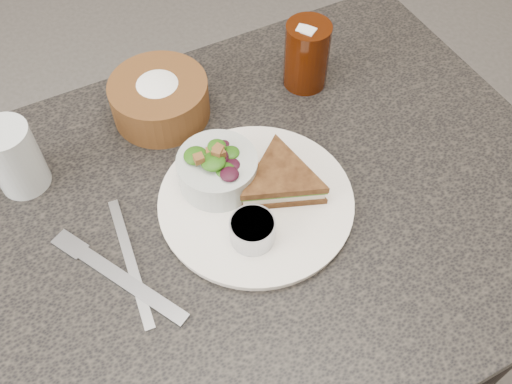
{
  "coord_description": "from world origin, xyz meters",
  "views": [
    {
      "loc": [
        -0.18,
        -0.42,
        1.43
      ],
      "look_at": [
        0.03,
        -0.0,
        0.78
      ],
      "focal_mm": 40.0,
      "sensor_mm": 36.0,
      "label": 1
    }
  ],
  "objects": [
    {
      "name": "orange_wedge",
      "position": [
        0.04,
        0.05,
        0.78
      ],
      "size": [
        0.09,
        0.09,
        0.03
      ],
      "primitive_type": "cone",
      "rotation": [
        0.0,
        0.0,
        0.45
      ],
      "color": "#FA5806",
      "rests_on": "dinner_plate"
    },
    {
      "name": "salad_bowl",
      "position": [
        -0.0,
        0.05,
        0.8
      ],
      "size": [
        0.12,
        0.12,
        0.07
      ],
      "primitive_type": null,
      "rotation": [
        0.0,
        0.0,
        -0.04
      ],
      "color": "#A9B2AE",
      "rests_on": "dinner_plate"
    },
    {
      "name": "bread_basket",
      "position": [
        -0.02,
        0.23,
        0.79
      ],
      "size": [
        0.18,
        0.18,
        0.09
      ],
      "primitive_type": null,
      "rotation": [
        0.0,
        0.0,
        -0.16
      ],
      "color": "brown",
      "rests_on": "dining_table"
    },
    {
      "name": "cola_glass",
      "position": [
        0.22,
        0.19,
        0.81
      ],
      "size": [
        0.09,
        0.09,
        0.13
      ],
      "primitive_type": null,
      "rotation": [
        0.0,
        0.0,
        -0.28
      ],
      "color": "black",
      "rests_on": "dining_table"
    },
    {
      "name": "floor",
      "position": [
        0.0,
        0.0,
        0.0
      ],
      "size": [
        6.0,
        6.0,
        0.0
      ],
      "primitive_type": "plane",
      "color": "#5E5A58",
      "rests_on": "ground"
    },
    {
      "name": "sandwich",
      "position": [
        0.07,
        0.0,
        0.78
      ],
      "size": [
        0.19,
        0.19,
        0.04
      ],
      "primitive_type": null,
      "rotation": [
        0.0,
        0.0,
        -0.37
      ],
      "color": "brown",
      "rests_on": "dinner_plate"
    },
    {
      "name": "knife",
      "position": [
        -0.16,
        -0.01,
        0.75
      ],
      "size": [
        0.04,
        0.21,
        0.0
      ],
      "primitive_type": "cube",
      "rotation": [
        0.0,
        0.0,
        -0.11
      ],
      "color": "#A2A4A9",
      "rests_on": "dining_table"
    },
    {
      "name": "dressing_ramekin",
      "position": [
        -0.0,
        -0.06,
        0.78
      ],
      "size": [
        0.08,
        0.08,
        0.04
      ],
      "primitive_type": "cylinder",
      "rotation": [
        0.0,
        0.0,
        -0.37
      ],
      "color": "#A4A8B1",
      "rests_on": "dinner_plate"
    },
    {
      "name": "dining_table",
      "position": [
        0.0,
        0.0,
        0.38
      ],
      "size": [
        1.0,
        0.7,
        0.75
      ],
      "primitive_type": "cube",
      "color": "black",
      "rests_on": "floor"
    },
    {
      "name": "water_glass",
      "position": [
        -0.25,
        0.19,
        0.81
      ],
      "size": [
        0.09,
        0.09,
        0.11
      ],
      "primitive_type": "cylinder",
      "rotation": [
        0.0,
        0.0,
        -0.22
      ],
      "color": "silver",
      "rests_on": "dining_table"
    },
    {
      "name": "dinner_plate",
      "position": [
        0.03,
        -0.0,
        0.76
      ],
      "size": [
        0.28,
        0.28,
        0.01
      ],
      "primitive_type": "cylinder",
      "color": "silver",
      "rests_on": "dining_table"
    },
    {
      "name": "fork",
      "position": [
        -0.18,
        -0.03,
        0.75
      ],
      "size": [
        0.11,
        0.18,
        0.01
      ],
      "primitive_type": "cube",
      "rotation": [
        0.0,
        0.0,
        0.5
      ],
      "color": "gray",
      "rests_on": "dining_table"
    }
  ]
}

